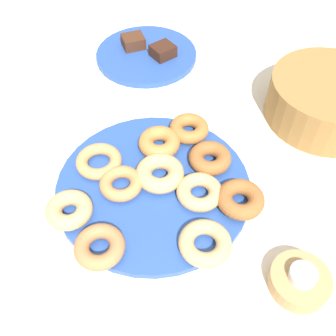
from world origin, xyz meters
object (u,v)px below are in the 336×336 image
(donut_9, at_px, (160,173))
(donut_plate, at_px, (153,186))
(donut_5, at_px, (240,199))
(donut_1, at_px, (210,158))
(donut_6, at_px, (199,192))
(candle_holder, at_px, (299,281))
(donut_0, at_px, (159,143))
(donut_7, at_px, (121,183))
(brownie_near, at_px, (133,42))
(tealight, at_px, (303,275))
(cake_plate, at_px, (146,55))
(basket, at_px, (328,100))
(donut_8, at_px, (70,211))
(donut_10, at_px, (189,129))
(donut_3, at_px, (99,161))
(donut_4, at_px, (205,243))
(brownie_far, at_px, (163,51))
(donut_2, at_px, (100,246))

(donut_9, bearing_deg, donut_plate, -68.15)
(donut_5, bearing_deg, donut_1, -179.28)
(donut_6, relative_size, donut_9, 0.92)
(candle_holder, bearing_deg, donut_0, -167.31)
(donut_7, distance_m, brownie_near, 0.45)
(tealight, bearing_deg, brownie_near, 179.27)
(cake_plate, relative_size, basket, 1.01)
(donut_8, xyz_separation_m, cake_plate, (-0.39, 0.31, -0.02))
(donut_plate, height_order, candle_holder, candle_holder)
(donut_10, bearing_deg, donut_3, -89.15)
(donut_0, distance_m, donut_4, 0.23)
(donut_5, distance_m, candle_holder, 0.16)
(donut_5, bearing_deg, donut_4, -63.38)
(donut_3, height_order, cake_plate, donut_3)
(donut_9, distance_m, basket, 0.40)
(donut_1, distance_m, cake_plate, 0.39)
(donut_4, height_order, brownie_near, brownie_near)
(cake_plate, xyz_separation_m, tealight, (0.66, -0.03, 0.03))
(donut_9, relative_size, cake_plate, 0.35)
(donut_9, height_order, brownie_far, same)
(donut_6, xyz_separation_m, brownie_near, (-0.49, 0.07, 0.00))
(donut_1, relative_size, donut_10, 1.01)
(donut_plate, distance_m, donut_0, 0.09)
(donut_1, xyz_separation_m, brownie_far, (-0.36, 0.07, 0.00))
(donut_10, distance_m, brownie_near, 0.34)
(donut_5, bearing_deg, donut_plate, -131.55)
(brownie_far, bearing_deg, donut_8, -43.51)
(donut_6, relative_size, candle_holder, 0.89)
(brownie_far, bearing_deg, candle_holder, -5.44)
(donut_0, distance_m, donut_6, 0.14)
(donut_6, xyz_separation_m, donut_7, (-0.08, -0.12, -0.00))
(donut_plate, height_order, donut_7, donut_7)
(donut_plate, bearing_deg, donut_9, 111.85)
(donut_3, xyz_separation_m, brownie_near, (-0.34, 0.21, 0.00))
(donut_5, height_order, donut_7, donut_5)
(donut_plate, distance_m, donut_7, 0.06)
(donut_plate, bearing_deg, candle_holder, 25.10)
(donut_1, bearing_deg, donut_2, -70.88)
(donut_5, distance_m, cake_plate, 0.50)
(brownie_far, bearing_deg, donut_2, -35.45)
(donut_6, bearing_deg, donut_9, -145.44)
(donut_1, distance_m, brownie_far, 0.36)
(donut_3, height_order, donut_9, donut_9)
(donut_7, relative_size, donut_8, 0.98)
(donut_9, distance_m, brownie_near, 0.44)
(basket, bearing_deg, donut_9, -87.45)
(donut_plate, bearing_deg, donut_10, 126.54)
(donut_0, bearing_deg, donut_6, 6.32)
(tealight, bearing_deg, cake_plate, 177.57)
(donut_2, height_order, donut_3, donut_2)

